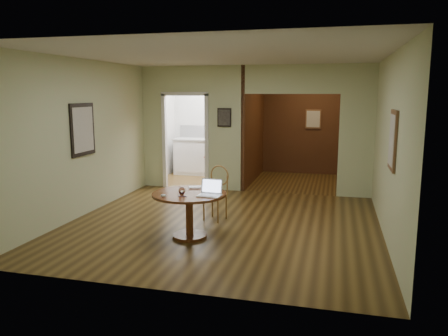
% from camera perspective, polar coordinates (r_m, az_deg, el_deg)
% --- Properties ---
extents(floor, '(5.00, 5.00, 0.00)m').
position_cam_1_polar(floor, '(7.19, -0.25, -7.37)').
color(floor, '#3F2B12').
rests_on(floor, ground).
extents(room_shell, '(5.20, 7.50, 5.00)m').
position_cam_1_polar(room_shell, '(10.03, 1.66, 5.01)').
color(room_shell, silver).
rests_on(room_shell, ground).
extents(dining_table, '(1.09, 1.09, 0.68)m').
position_cam_1_polar(dining_table, '(6.45, -4.55, -4.78)').
color(dining_table, brown).
rests_on(dining_table, ground).
extents(chair, '(0.48, 0.48, 0.92)m').
position_cam_1_polar(chair, '(7.37, -0.94, -2.85)').
color(chair, olive).
rests_on(chair, ground).
extents(open_laptop, '(0.33, 0.30, 0.22)m').
position_cam_1_polar(open_laptop, '(6.24, -1.78, -3.01)').
color(open_laptop, white).
rests_on(open_laptop, dining_table).
extents(closed_laptop, '(0.37, 0.32, 0.02)m').
position_cam_1_polar(closed_laptop, '(6.70, -3.27, -2.56)').
color(closed_laptop, silver).
rests_on(closed_laptop, dining_table).
extents(mouse, '(0.11, 0.08, 0.04)m').
position_cam_1_polar(mouse, '(6.20, -7.90, -3.58)').
color(mouse, white).
rests_on(mouse, dining_table).
extents(wine_glass, '(0.10, 0.10, 0.11)m').
position_cam_1_polar(wine_glass, '(6.30, -5.52, -2.98)').
color(wine_glass, white).
rests_on(wine_glass, dining_table).
extents(pen, '(0.12, 0.02, 0.01)m').
position_cam_1_polar(pen, '(6.19, -5.45, -3.69)').
color(pen, '#0C115A').
rests_on(pen, dining_table).
extents(kitchen_cabinet, '(2.06, 0.60, 0.94)m').
position_cam_1_polar(kitchen_cabinet, '(11.40, -1.46, 1.46)').
color(kitchen_cabinet, white).
rests_on(kitchen_cabinet, ground).
extents(grocery_bag, '(0.30, 0.27, 0.27)m').
position_cam_1_polar(grocery_bag, '(11.14, 2.50, 4.37)').
color(grocery_bag, beige).
rests_on(grocery_bag, kitchen_cabinet).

